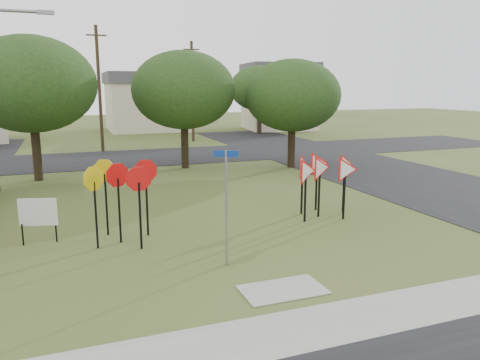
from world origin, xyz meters
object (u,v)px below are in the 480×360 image
at_px(stop_sign_cluster, 121,183).
at_px(info_board, 38,214).
at_px(yield_sign_cluster, 323,170).
at_px(street_name_sign, 226,201).

bearing_deg(stop_sign_cluster, info_board, 163.16).
bearing_deg(yield_sign_cluster, info_board, 178.32).
distance_m(yield_sign_cluster, info_board, 9.81).
height_order(yield_sign_cluster, info_board, yield_sign_cluster).
bearing_deg(yield_sign_cluster, stop_sign_cluster, -176.49).
distance_m(street_name_sign, stop_sign_cluster, 3.81).
relative_size(yield_sign_cluster, info_board, 2.05).
bearing_deg(info_board, street_name_sign, -37.38).
height_order(street_name_sign, yield_sign_cluster, street_name_sign).
xyz_separation_m(street_name_sign, stop_sign_cluster, (-2.40, 2.96, 0.07)).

